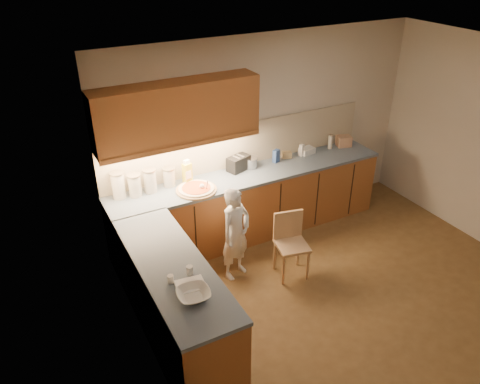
% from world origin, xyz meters
% --- Properties ---
extents(room, '(4.54, 4.50, 2.62)m').
position_xyz_m(room, '(0.00, 0.00, 1.68)').
color(room, brown).
rests_on(room, ground).
extents(l_counter, '(3.77, 2.62, 0.92)m').
position_xyz_m(l_counter, '(-0.92, 1.25, 0.46)').
color(l_counter, '#995A2C').
rests_on(l_counter, ground).
extents(backsplash, '(3.75, 0.02, 0.58)m').
position_xyz_m(backsplash, '(-0.38, 1.99, 1.21)').
color(backsplash, '#BBAD91').
rests_on(backsplash, l_counter).
extents(upper_cabinets, '(1.95, 0.36, 0.73)m').
position_xyz_m(upper_cabinets, '(-1.27, 1.82, 1.85)').
color(upper_cabinets, '#995A2C').
rests_on(upper_cabinets, ground).
extents(pizza_on_board, '(0.49, 0.49, 0.20)m').
position_xyz_m(pizza_on_board, '(-1.18, 1.60, 0.94)').
color(pizza_on_board, tan).
rests_on(pizza_on_board, l_counter).
extents(child, '(0.50, 0.41, 1.16)m').
position_xyz_m(child, '(-0.96, 1.01, 0.58)').
color(child, white).
rests_on(child, ground).
extents(wooden_chair, '(0.43, 0.43, 0.80)m').
position_xyz_m(wooden_chair, '(-0.37, 0.75, 0.46)').
color(wooden_chair, tan).
rests_on(wooden_chair, ground).
extents(mixing_bowl, '(0.32, 0.32, 0.07)m').
position_xyz_m(mixing_bowl, '(-1.95, -0.12, 0.96)').
color(mixing_bowl, silver).
rests_on(mixing_bowl, l_counter).
extents(canister_a, '(0.16, 0.16, 0.33)m').
position_xyz_m(canister_a, '(-2.04, 1.87, 1.08)').
color(canister_a, silver).
rests_on(canister_a, l_counter).
extents(canister_b, '(0.16, 0.16, 0.28)m').
position_xyz_m(canister_b, '(-1.86, 1.83, 1.06)').
color(canister_b, silver).
rests_on(canister_b, l_counter).
extents(canister_c, '(0.16, 0.16, 0.30)m').
position_xyz_m(canister_c, '(-1.67, 1.83, 1.07)').
color(canister_c, beige).
rests_on(canister_c, l_counter).
extents(canister_d, '(0.15, 0.15, 0.24)m').
position_xyz_m(canister_d, '(-1.42, 1.87, 1.04)').
color(canister_d, beige).
rests_on(canister_d, l_counter).
extents(oil_jug, '(0.12, 0.11, 0.32)m').
position_xyz_m(oil_jug, '(-1.20, 1.83, 1.06)').
color(oil_jug, gold).
rests_on(oil_jug, l_counter).
extents(toaster, '(0.34, 0.25, 0.20)m').
position_xyz_m(toaster, '(-0.47, 1.86, 1.02)').
color(toaster, black).
rests_on(toaster, l_counter).
extents(steel_pot, '(0.18, 0.18, 0.14)m').
position_xyz_m(steel_pot, '(-0.29, 1.85, 0.99)').
color(steel_pot, '#A3A3A7').
rests_on(steel_pot, l_counter).
extents(blue_box, '(0.10, 0.09, 0.18)m').
position_xyz_m(blue_box, '(0.09, 1.84, 1.01)').
color(blue_box, '#2F4D8F').
rests_on(blue_box, l_counter).
extents(card_box_a, '(0.14, 0.12, 0.09)m').
position_xyz_m(card_box_a, '(0.29, 1.88, 0.96)').
color(card_box_a, tan).
rests_on(card_box_a, l_counter).
extents(white_bottle, '(0.07, 0.07, 0.17)m').
position_xyz_m(white_bottle, '(0.51, 1.84, 1.00)').
color(white_bottle, silver).
rests_on(white_bottle, l_counter).
extents(flat_pack, '(0.22, 0.17, 0.08)m').
position_xyz_m(flat_pack, '(0.62, 1.87, 0.96)').
color(flat_pack, white).
rests_on(flat_pack, l_counter).
extents(tall_jar, '(0.07, 0.07, 0.21)m').
position_xyz_m(tall_jar, '(1.01, 1.86, 1.03)').
color(tall_jar, silver).
rests_on(tall_jar, l_counter).
extents(card_box_b, '(0.23, 0.20, 0.15)m').
position_xyz_m(card_box_b, '(1.24, 1.84, 1.00)').
color(card_box_b, tan).
rests_on(card_box_b, l_counter).
extents(dough_cloth, '(0.28, 0.23, 0.02)m').
position_xyz_m(dough_cloth, '(-1.91, 0.03, 0.93)').
color(dough_cloth, white).
rests_on(dough_cloth, l_counter).
extents(spice_jar_a, '(0.06, 0.06, 0.08)m').
position_xyz_m(spice_jar_a, '(-2.05, 0.16, 0.96)').
color(spice_jar_a, silver).
rests_on(spice_jar_a, l_counter).
extents(spice_jar_b, '(0.08, 0.08, 0.09)m').
position_xyz_m(spice_jar_b, '(-1.86, 0.19, 0.96)').
color(spice_jar_b, silver).
rests_on(spice_jar_b, l_counter).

